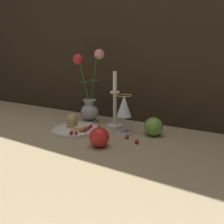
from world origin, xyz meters
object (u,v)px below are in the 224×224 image
vase (89,99)px  wine_glass (124,108)px  apple_beside_vase (99,137)px  plate_with_pastries (75,127)px  candlestick (115,108)px  apple_near_glass (153,127)px

vase → wine_glass: bearing=-14.9°
wine_glass → apple_beside_vase: size_ratio=1.94×
plate_with_pastries → wine_glass: (0.20, 0.10, 0.10)m
candlestick → apple_near_glass: candlestick is taller
plate_with_pastries → apple_beside_vase: bearing=-26.2°
candlestick → apple_beside_vase: bearing=-72.4°
vase → plate_with_pastries: (0.03, -0.16, -0.11)m
plate_with_pastries → wine_glass: size_ratio=1.28×
vase → wine_glass: vase is taller
vase → apple_near_glass: size_ratio=4.01×
wine_glass → apple_near_glass: wine_glass is taller
apple_beside_vase → candlestick: bearing=107.6°
apple_near_glass → vase: bearing=174.1°
candlestick → apple_near_glass: bearing=-7.2°
vase → plate_with_pastries: vase is taller
wine_glass → apple_beside_vase: bearing=-89.4°
vase → wine_glass: (0.24, -0.06, -0.01)m
plate_with_pastries → candlestick: 0.21m
vase → candlestick: (0.16, -0.01, -0.03)m
plate_with_pastries → wine_glass: 0.24m
candlestick → apple_beside_vase: (0.08, -0.25, -0.06)m
plate_with_pastries → apple_beside_vase: apple_beside_vase is taller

